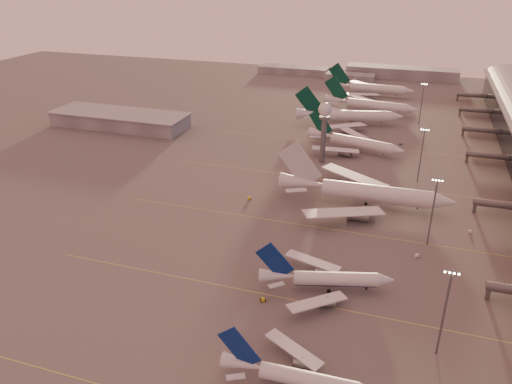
% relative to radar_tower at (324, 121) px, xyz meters
% --- Properties ---
extents(ground, '(700.00, 700.00, 0.00)m').
position_rel_radar_tower_xyz_m(ground, '(-5.00, -120.00, -20.95)').
color(ground, '#4C4A4A').
rests_on(ground, ground).
extents(taxiway_markings, '(180.00, 185.25, 0.02)m').
position_rel_radar_tower_xyz_m(taxiway_markings, '(25.00, -64.00, -20.94)').
color(taxiway_markings, gold).
rests_on(taxiway_markings, ground).
extents(hangar, '(82.00, 27.00, 8.50)m').
position_rel_radar_tower_xyz_m(hangar, '(-125.00, 20.00, -16.63)').
color(hangar, slate).
rests_on(hangar, ground).
extents(radar_tower, '(6.40, 6.40, 31.10)m').
position_rel_radar_tower_xyz_m(radar_tower, '(0.00, 0.00, 0.00)').
color(radar_tower, '#54565B').
rests_on(radar_tower, ground).
extents(mast_a, '(3.60, 0.56, 25.00)m').
position_rel_radar_tower_xyz_m(mast_a, '(53.00, -120.00, -7.21)').
color(mast_a, '#54565B').
rests_on(mast_a, ground).
extents(mast_b, '(3.60, 0.56, 25.00)m').
position_rel_radar_tower_xyz_m(mast_b, '(50.00, -65.00, -7.21)').
color(mast_b, '#54565B').
rests_on(mast_b, ground).
extents(mast_c, '(3.60, 0.56, 25.00)m').
position_rel_radar_tower_xyz_m(mast_c, '(45.00, -10.00, -7.21)').
color(mast_c, '#54565B').
rests_on(mast_c, ground).
extents(mast_d, '(3.60, 0.56, 25.00)m').
position_rel_radar_tower_xyz_m(mast_d, '(43.00, 80.00, -7.21)').
color(mast_d, '#54565B').
rests_on(mast_d, ground).
extents(distant_horizon, '(165.00, 37.50, 9.00)m').
position_rel_radar_tower_xyz_m(distant_horizon, '(-2.38, 205.14, -17.06)').
color(distant_horizon, slate).
rests_on(distant_horizon, ground).
extents(narrowbody_near, '(37.21, 29.70, 14.54)m').
position_rel_radar_tower_xyz_m(narrowbody_near, '(22.62, -142.09, -18.01)').
color(narrowbody_near, silver).
rests_on(narrowbody_near, ground).
extents(narrowbody_mid, '(39.95, 31.45, 15.97)m').
position_rel_radar_tower_xyz_m(narrowbody_mid, '(21.45, -102.27, -17.72)').
color(narrowbody_mid, silver).
rests_on(narrowbody_mid, ground).
extents(widebody_white, '(69.70, 55.80, 24.51)m').
position_rel_radar_tower_xyz_m(widebody_white, '(25.21, -41.66, -16.70)').
color(widebody_white, silver).
rests_on(widebody_white, ground).
extents(greentail_a, '(51.73, 41.23, 19.24)m').
position_rel_radar_tower_xyz_m(greentail_a, '(12.64, 21.43, -17.55)').
color(greentail_a, silver).
rests_on(greentail_a, ground).
extents(greentail_b, '(62.96, 50.22, 23.32)m').
position_rel_radar_tower_xyz_m(greentail_b, '(3.51, 64.56, -16.83)').
color(greentail_b, silver).
rests_on(greentail_b, ground).
extents(greentail_c, '(60.79, 48.83, 22.12)m').
position_rel_radar_tower_xyz_m(greentail_c, '(12.11, 94.58, -17.04)').
color(greentail_c, silver).
rests_on(greentail_c, ground).
extents(greentail_d, '(61.65, 49.80, 22.40)m').
position_rel_radar_tower_xyz_m(greentail_d, '(7.28, 140.74, -16.99)').
color(greentail_d, silver).
rests_on(greentail_d, ground).
extents(gsv_tug_mid, '(3.40, 4.01, 0.98)m').
position_rel_radar_tower_xyz_m(gsv_tug_mid, '(5.41, -113.36, -20.44)').
color(gsv_tug_mid, gold).
rests_on(gsv_tug_mid, ground).
extents(gsv_truck_b, '(6.09, 4.19, 2.32)m').
position_rel_radar_tower_xyz_m(gsv_truck_b, '(47.33, -74.86, -19.77)').
color(gsv_truck_b, silver).
rests_on(gsv_truck_b, ground).
extents(gsv_truck_c, '(5.92, 5.50, 2.41)m').
position_rel_radar_tower_xyz_m(gsv_truck_c, '(-19.77, -50.30, -19.72)').
color(gsv_truck_c, gold).
rests_on(gsv_truck_c, ground).
extents(gsv_catering_b, '(4.76, 2.30, 3.90)m').
position_rel_radar_tower_xyz_m(gsv_catering_b, '(64.66, -52.04, -19.00)').
color(gsv_catering_b, silver).
rests_on(gsv_catering_b, ground).
extents(gsv_tug_far, '(3.73, 4.43, 1.09)m').
position_rel_radar_tower_xyz_m(gsv_tug_far, '(15.74, -25.32, -20.39)').
color(gsv_tug_far, silver).
rests_on(gsv_tug_far, ground).
extents(gsv_truck_d, '(2.39, 5.61, 2.21)m').
position_rel_radar_tower_xyz_m(gsv_truck_d, '(-17.00, -4.16, -19.82)').
color(gsv_truck_d, silver).
rests_on(gsv_truck_d, ground).
extents(gsv_tug_hangar, '(3.39, 2.28, 0.91)m').
position_rel_radar_tower_xyz_m(gsv_tug_hangar, '(34.93, 37.89, -20.48)').
color(gsv_tug_hangar, '#5D5F62').
rests_on(gsv_tug_hangar, ground).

